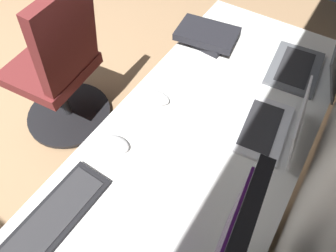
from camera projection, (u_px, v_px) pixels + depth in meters
desk at (179, 177)px, 1.12m from camera, size 2.02×0.73×0.73m
drawer_pedestal at (175, 224)px, 1.33m from camera, size 0.40×0.51×0.69m
laptop_leftmost at (275, 126)px, 1.12m from camera, size 0.32×0.26×0.19m
laptop_left at (311, 66)px, 1.30m from camera, size 0.33×0.32×0.20m
keyboard_main at (50, 222)px, 0.94m from camera, size 0.42×0.15×0.02m
mouse_main at (117, 144)px, 1.10m from camera, size 0.06×0.10×0.03m
mouse_spare at (158, 98)px, 1.24m from camera, size 0.06×0.10×0.03m
book_stack_near at (206, 35)px, 1.44m from camera, size 0.22×0.30×0.07m
office_chair at (61, 73)px, 1.73m from camera, size 0.56×0.57×0.97m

